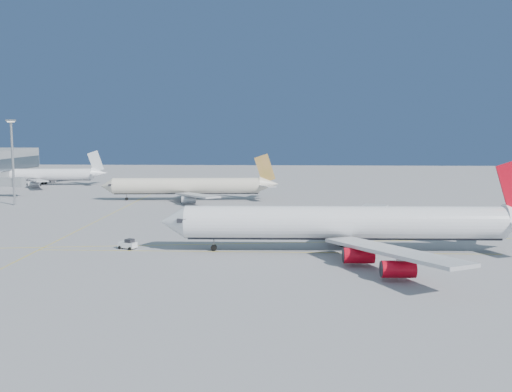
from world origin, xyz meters
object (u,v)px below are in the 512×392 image
object	(u,v)px
airliner_virgin	(352,223)
light_mast	(12,155)
airliner_third	(42,175)
pushback_tug	(128,244)
airliner_etihad	(190,186)

from	to	relation	value
airliner_virgin	light_mast	bearing A→B (deg)	145.42
airliner_third	pushback_tug	distance (m)	144.52
airliner_virgin	airliner_etihad	bearing A→B (deg)	118.00
airliner_etihad	light_mast	distance (m)	56.25
airliner_third	light_mast	size ratio (longest dim) A/B	2.05
light_mast	airliner_third	bearing A→B (deg)	105.97
airliner_etihad	pushback_tug	world-z (taller)	airliner_etihad
airliner_third	pushback_tug	bearing A→B (deg)	-65.85
light_mast	pushback_tug	bearing A→B (deg)	-49.94
airliner_virgin	airliner_third	world-z (taller)	airliner_virgin
airliner_virgin	airliner_third	distance (m)	170.98
airliner_virgin	airliner_third	bearing A→B (deg)	130.96
airliner_third	pushback_tug	xyz separation A→B (m)	(71.02, -125.82, -3.51)
airliner_third	airliner_virgin	bearing A→B (deg)	-52.89
airliner_virgin	pushback_tug	bearing A→B (deg)	178.00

